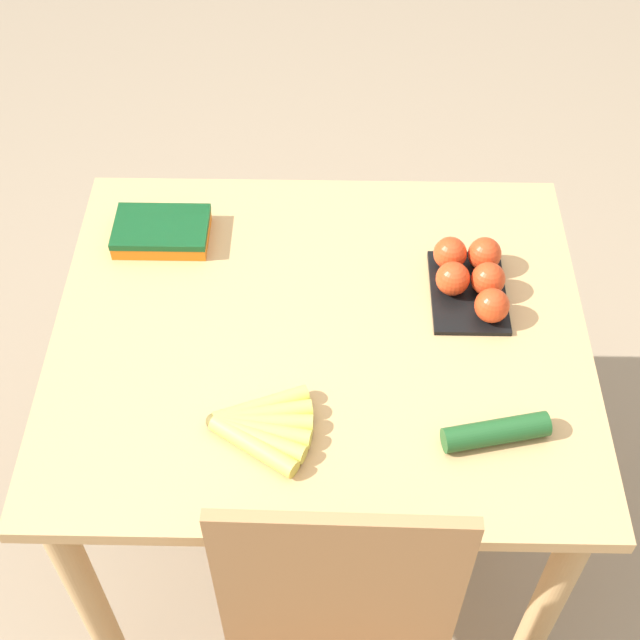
# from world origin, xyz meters

# --- Properties ---
(ground_plane) EXTENTS (12.00, 12.00, 0.00)m
(ground_plane) POSITION_xyz_m (0.00, 0.00, 0.00)
(ground_plane) COLOR gray
(dining_table) EXTENTS (1.01, 0.86, 0.77)m
(dining_table) POSITION_xyz_m (0.00, 0.00, 0.65)
(dining_table) COLOR tan
(dining_table) RESTS_ON ground_plane
(banana_bunch) EXTENTS (0.18, 0.18, 0.03)m
(banana_bunch) POSITION_xyz_m (0.10, 0.23, 0.79)
(banana_bunch) COLOR brown
(banana_bunch) RESTS_ON dining_table
(tomato_pack) EXTENTS (0.15, 0.21, 0.08)m
(tomato_pack) POSITION_xyz_m (-0.29, -0.11, 0.81)
(tomato_pack) COLOR black
(tomato_pack) RESTS_ON dining_table
(carrot_bag) EXTENTS (0.19, 0.13, 0.04)m
(carrot_bag) POSITION_xyz_m (0.33, -0.24, 0.80)
(carrot_bag) COLOR orange
(carrot_bag) RESTS_ON dining_table
(cucumber_near) EXTENTS (0.19, 0.08, 0.04)m
(cucumber_near) POSITION_xyz_m (-0.30, 0.24, 0.80)
(cucumber_near) COLOR #1E5123
(cucumber_near) RESTS_ON dining_table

